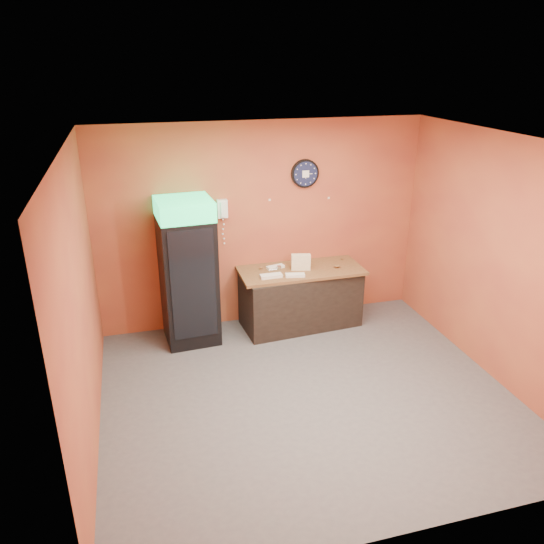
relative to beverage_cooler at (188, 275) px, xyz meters
name	(u,v)px	position (x,y,z in m)	size (l,w,h in m)	color
floor	(307,394)	(1.09, -1.61, -0.94)	(4.50, 4.50, 0.00)	#47474C
back_wall	(263,225)	(1.09, 0.39, 0.46)	(4.50, 0.02, 2.80)	#B55B33
left_wall	(81,306)	(-1.16, -1.61, 0.46)	(0.02, 4.00, 2.80)	#B55B33
right_wall	(498,260)	(3.34, -1.61, 0.46)	(0.02, 4.00, 2.80)	#B55B33
ceiling	(315,142)	(1.09, -1.61, 1.86)	(4.50, 4.00, 0.02)	white
beverage_cooler	(188,275)	(0.00, 0.00, 0.00)	(0.72, 0.73, 1.93)	black
prep_counter	(300,298)	(1.54, 0.04, -0.54)	(1.61, 0.71, 0.80)	black
wall_clock	(305,174)	(1.67, 0.36, 1.14)	(0.39, 0.06, 0.39)	black
wall_phone	(222,209)	(0.53, 0.34, 0.74)	(0.13, 0.11, 0.24)	white
butcher_paper	(301,270)	(1.54, 0.04, -0.12)	(1.69, 0.74, 0.04)	brown
sub_roll_stack	(301,262)	(1.53, 0.02, 0.01)	(0.27, 0.15, 0.22)	#F6ECC0
wrapped_sandwich_left	(271,276)	(1.07, -0.14, -0.08)	(0.29, 0.11, 0.04)	silver
wrapped_sandwich_mid	(295,275)	(1.38, -0.19, -0.08)	(0.26, 0.10, 0.04)	silver
wrapped_sandwich_right	(275,267)	(1.21, 0.16, -0.08)	(0.25, 0.10, 0.04)	silver
kitchen_tool	(279,268)	(1.24, 0.09, -0.07)	(0.06, 0.06, 0.06)	silver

